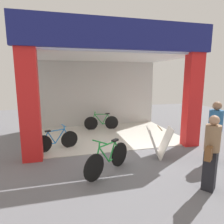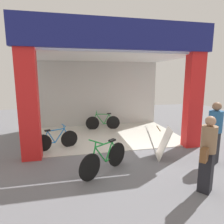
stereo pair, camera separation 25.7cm
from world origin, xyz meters
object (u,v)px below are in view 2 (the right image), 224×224
Objects in this scene: bicycle_inside_0 at (56,140)px; bicycle_inside_1 at (103,122)px; pedestrian_0 at (207,154)px; pedestrian_1 at (215,132)px; sandwich_board_sign at (158,143)px; bicycle_parked_0 at (105,159)px.

bicycle_inside_0 is 0.90× the size of bicycle_inside_1.
pedestrian_0 is at bearing -44.80° from bicycle_inside_0.
bicycle_inside_0 is 0.86× the size of pedestrian_0.
pedestrian_1 reaches higher than bicycle_inside_1.
bicycle_inside_0 is 2.91m from bicycle_inside_1.
bicycle_inside_0 is 3.29m from sandwich_board_sign.
sandwich_board_sign is at bearing 96.92° from pedestrian_0.
pedestrian_0 is at bearing -133.83° from pedestrian_1.
bicycle_parked_0 reaches higher than bicycle_inside_0.
bicycle_parked_0 is 0.82× the size of pedestrian_0.
bicycle_parked_0 is 1.79m from sandwich_board_sign.
bicycle_inside_1 reaches higher than bicycle_inside_0.
bicycle_inside_0 is 4.82m from pedestrian_1.
bicycle_parked_0 is at bearing -161.81° from sandwich_board_sign.
bicycle_parked_0 is 1.43× the size of sandwich_board_sign.
bicycle_inside_0 is 1.51× the size of sandwich_board_sign.
pedestrian_1 reaches higher than bicycle_inside_0.
bicycle_inside_0 is 1.05× the size of bicycle_parked_0.
bicycle_parked_0 is at bearing 178.25° from pedestrian_1.
sandwich_board_sign is (2.99, -1.36, 0.14)m from bicycle_inside_0.
pedestrian_0 is 0.94× the size of pedestrian_1.
bicycle_inside_1 is 0.96× the size of pedestrian_0.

